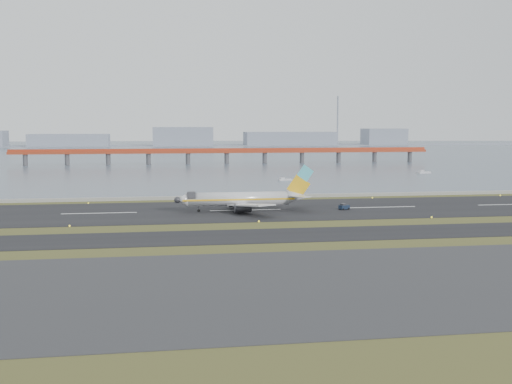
# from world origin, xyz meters

# --- Properties ---
(ground) EXTENTS (1000.00, 1000.00, 0.00)m
(ground) POSITION_xyz_m (0.00, 0.00, 0.00)
(ground) COLOR #2D4017
(ground) RESTS_ON ground
(apron_strip) EXTENTS (1000.00, 50.00, 0.10)m
(apron_strip) POSITION_xyz_m (0.00, -55.00, 0.05)
(apron_strip) COLOR #313133
(apron_strip) RESTS_ON ground
(taxiway_strip) EXTENTS (1000.00, 18.00, 0.10)m
(taxiway_strip) POSITION_xyz_m (0.00, -12.00, 0.05)
(taxiway_strip) COLOR black
(taxiway_strip) RESTS_ON ground
(runway_strip) EXTENTS (1000.00, 45.00, 0.10)m
(runway_strip) POSITION_xyz_m (0.00, 30.00, 0.05)
(runway_strip) COLOR black
(runway_strip) RESTS_ON ground
(seawall) EXTENTS (1000.00, 2.50, 1.00)m
(seawall) POSITION_xyz_m (0.00, 60.00, 0.50)
(seawall) COLOR gray
(seawall) RESTS_ON ground
(bay_water) EXTENTS (1400.00, 800.00, 1.30)m
(bay_water) POSITION_xyz_m (0.00, 460.00, 0.00)
(bay_water) COLOR #475866
(bay_water) RESTS_ON ground
(red_pier) EXTENTS (260.00, 5.00, 10.20)m
(red_pier) POSITION_xyz_m (20.00, 250.00, 7.28)
(red_pier) COLOR #A2361B
(red_pier) RESTS_ON ground
(far_shoreline) EXTENTS (1400.00, 80.00, 60.50)m
(far_shoreline) POSITION_xyz_m (13.62, 620.00, 6.07)
(far_shoreline) COLOR gray
(far_shoreline) RESTS_ON ground
(airliner) EXTENTS (38.52, 32.89, 12.80)m
(airliner) POSITION_xyz_m (-0.77, 28.29, 3.46)
(airliner) COLOR silver
(airliner) RESTS_ON ground
(pushback_tug) EXTENTS (3.27, 2.56, 1.85)m
(pushback_tug) POSITION_xyz_m (27.48, 26.56, 0.90)
(pushback_tug) COLOR #121E33
(pushback_tug) RESTS_ON ground
(workboat_near) EXTENTS (6.32, 3.30, 1.47)m
(workboat_near) POSITION_xyz_m (30.55, 123.62, 0.46)
(workboat_near) COLOR silver
(workboat_near) RESTS_ON ground
(workboat_far) EXTENTS (7.78, 4.49, 1.80)m
(workboat_far) POSITION_xyz_m (106.81, 152.97, 0.57)
(workboat_far) COLOR silver
(workboat_far) RESTS_ON ground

